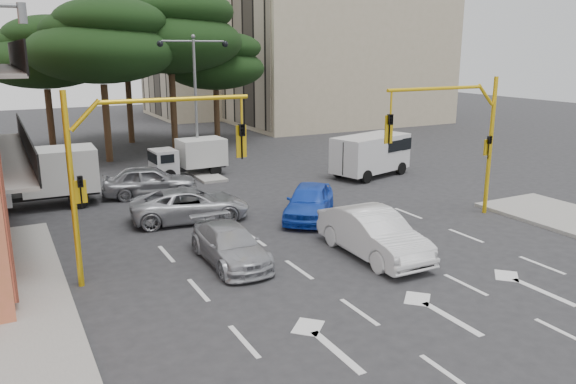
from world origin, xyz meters
The scene contains 20 objects.
ground centered at (0.00, 0.00, 0.00)m, with size 120.00×120.00×0.00m, color #28282B.
median_strip centered at (0.00, 16.00, 0.07)m, with size 1.40×6.00×0.15m, color gray.
apartment_beige_near centered at (19.95, 32.00, 9.35)m, with size 20.20×12.15×18.70m.
apartment_beige_far centered at (12.95, 44.00, 8.35)m, with size 16.20×12.15×16.70m.
pine_left_near centered at (-3.94, 21.96, 7.60)m, with size 9.15×9.15×10.23m.
pine_center centered at (1.06, 23.96, 8.30)m, with size 9.98×9.98×11.16m.
pine_left_far centered at (-6.94, 25.96, 6.91)m, with size 8.32×8.32×9.30m.
pine_right centered at (5.06, 25.96, 6.22)m, with size 7.49×7.49×8.37m.
pine_back centered at (-0.94, 28.96, 7.60)m, with size 9.15×9.15×10.23m.
signal_mast_right centered at (6.80, 1.99, 3.88)m, with size 5.79×0.37×6.00m.
signal_mast_left centered at (-6.80, 1.99, 3.88)m, with size 5.79×0.37×6.00m.
street_lamp_center centered at (0.00, 16.00, 5.43)m, with size 4.16×0.36×7.77m.
car_white_hatch centered at (0.94, -0.07, 0.83)m, with size 1.75×5.01×1.65m, color silver.
car_blue_compact centered at (1.23, 4.95, 0.75)m, with size 1.78×4.43×1.51m, color blue.
car_silver_wagon centered at (-3.76, 1.69, 0.63)m, with size 1.78×4.37×1.27m, color #A4A5AC.
car_silver_cross_a centered at (-3.43, 7.00, 0.70)m, with size 2.31×5.01×1.39m, color #AEB0B7.
car_silver_cross_b centered at (-3.91, 11.87, 0.78)m, with size 1.84×4.58×1.56m, color gray.
van_white centered at (8.50, 10.57, 1.20)m, with size 2.17×4.79×2.39m, color silver, non-canonical shape.
box_truck_a centered at (-9.00, 12.20, 1.35)m, with size 2.30×5.48×2.70m, color white, non-canonical shape.
box_truck_b centered at (-0.74, 15.41, 1.05)m, with size 1.80×4.28×2.11m, color silver, non-canonical shape.
Camera 1 is at (-10.44, -15.27, 7.13)m, focal length 35.00 mm.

